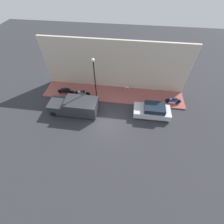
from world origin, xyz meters
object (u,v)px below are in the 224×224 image
Objects in this scene: delivery_van at (74,106)px; streetlamp at (94,74)px; scooter_silver at (82,93)px; parked_car at (152,110)px; motorcycle_black at (66,91)px; motorcycle_blue at (173,100)px; cafe_chair at (127,86)px.

delivery_van is 4.07m from streetlamp.
parked_car is at bearing -102.39° from scooter_silver.
streetlamp is at bearing -96.31° from motorcycle_black.
motorcycle_blue is at bearing -51.09° from parked_car.
cafe_chair is at bearing 72.41° from motorcycle_blue.
parked_car is 4.35× the size of cafe_chair.
motorcycle_blue is 1.97× the size of cafe_chair.
parked_car is 2.20× the size of motorcycle_blue.
parked_car is at bearing -141.15° from cafe_chair.
streetlamp is (-0.44, -3.97, 3.06)m from motorcycle_black.
delivery_van is 7.02m from cafe_chair.
scooter_silver reaches higher than motorcycle_blue.
delivery_van reaches higher than parked_car.
streetlamp is 5.08m from cafe_chair.
scooter_silver is (1.82, 8.30, -0.06)m from parked_car.
scooter_silver is (-0.16, -2.14, 0.00)m from motorcycle_black.
delivery_van is at bearing 94.57° from parked_car.
motorcycle_blue is 0.93× the size of scooter_silver.
motorcycle_black is at bearing 103.67° from cafe_chair.
parked_car reaches higher than motorcycle_black.
streetlamp reaches higher than scooter_silver.
cafe_chair is at bearing -76.33° from motorcycle_black.
streetlamp is 5.83× the size of cafe_chair.
scooter_silver is at bearing 81.34° from streetlamp.
delivery_van is at bearing 176.25° from scooter_silver.
streetlamp reaches higher than parked_car.
scooter_silver is at bearing -94.29° from motorcycle_black.
motorcycle_blue is at bearing -76.18° from delivery_van.
streetlamp is at bearing 123.16° from cafe_chair.
motorcycle_black is 2.15m from scooter_silver.
motorcycle_blue is at bearing -86.96° from streetlamp.
motorcycle_black is 7.61m from cafe_chair.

